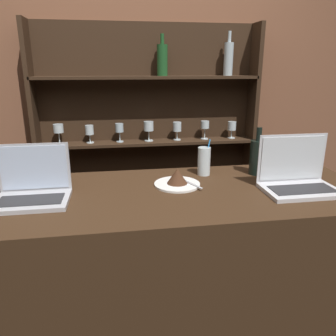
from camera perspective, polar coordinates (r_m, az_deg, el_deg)
bar_counter at (r=1.71m, az=-2.91°, el=-20.17°), size 2.02×0.69×1.01m
back_wall at (r=2.48m, az=-6.02°, el=12.65°), size 7.00×0.06×2.70m
back_shelf at (r=2.47m, az=-3.25°, el=3.51°), size 1.59×0.18×1.84m
laptop_near at (r=1.48m, az=-22.54°, el=-3.31°), size 0.30×0.21×0.23m
laptop_far at (r=1.59m, az=21.59°, el=-1.56°), size 0.33×0.21×0.24m
cake_plate at (r=1.54m, az=1.62°, el=-2.00°), size 0.22×0.22×0.08m
water_glass at (r=1.69m, az=6.29°, el=1.20°), size 0.06×0.06×0.19m
wine_bottle_dark at (r=1.75m, az=15.28°, el=1.94°), size 0.08×0.08×0.25m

